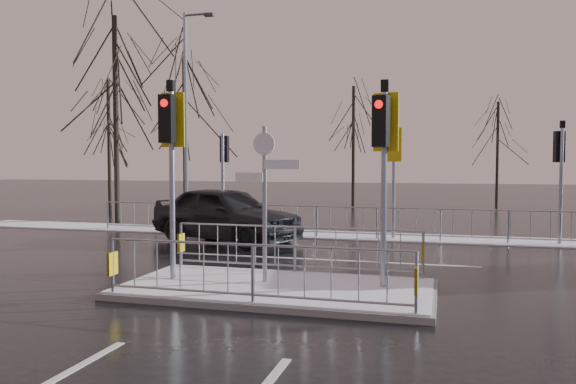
# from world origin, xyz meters

# --- Properties ---
(ground) EXTENTS (120.00, 120.00, 0.00)m
(ground) POSITION_xyz_m (0.00, 0.00, 0.00)
(ground) COLOR black
(ground) RESTS_ON ground
(snow_verge) EXTENTS (30.00, 2.00, 0.04)m
(snow_verge) POSITION_xyz_m (0.00, 8.60, 0.02)
(snow_verge) COLOR white
(snow_verge) RESTS_ON ground
(lane_markings) EXTENTS (8.00, 11.38, 0.01)m
(lane_markings) POSITION_xyz_m (0.00, -0.33, 0.00)
(lane_markings) COLOR silver
(lane_markings) RESTS_ON ground
(traffic_island) EXTENTS (6.00, 3.04, 4.15)m
(traffic_island) POSITION_xyz_m (-0.01, 0.01, 0.39)
(traffic_island) COLOR slate
(traffic_island) RESTS_ON ground
(far_kerb_fixtures) EXTENTS (18.00, 0.65, 3.83)m
(far_kerb_fixtures) POSITION_xyz_m (0.29, 8.09, 1.02)
(far_kerb_fixtures) COLOR gray
(far_kerb_fixtures) RESTS_ON ground
(car_far_lane) EXTENTS (5.59, 3.81, 1.77)m
(car_far_lane) POSITION_xyz_m (-3.58, 6.29, 0.88)
(car_far_lane) COLOR black
(car_far_lane) RESTS_ON ground
(tree_near_a) EXTENTS (4.75, 4.75, 8.97)m
(tree_near_a) POSITION_xyz_m (-10.50, 11.00, 6.11)
(tree_near_a) COLOR black
(tree_near_a) RESTS_ON ground
(tree_near_b) EXTENTS (4.00, 4.00, 7.55)m
(tree_near_b) POSITION_xyz_m (-8.00, 12.50, 5.15)
(tree_near_b) COLOR black
(tree_near_b) RESTS_ON ground
(tree_near_c) EXTENTS (3.50, 3.50, 6.61)m
(tree_near_c) POSITION_xyz_m (-12.50, 13.50, 4.50)
(tree_near_c) COLOR black
(tree_near_c) RESTS_ON ground
(tree_far_a) EXTENTS (3.75, 3.75, 7.08)m
(tree_far_a) POSITION_xyz_m (-2.00, 22.00, 4.82)
(tree_far_a) COLOR black
(tree_far_a) RESTS_ON ground
(tree_far_b) EXTENTS (3.25, 3.25, 6.14)m
(tree_far_b) POSITION_xyz_m (6.00, 24.00, 4.18)
(tree_far_b) COLOR black
(tree_far_b) RESTS_ON ground
(street_lamp_left) EXTENTS (1.25, 0.18, 8.20)m
(street_lamp_left) POSITION_xyz_m (-6.43, 9.50, 4.49)
(street_lamp_left) COLOR gray
(street_lamp_left) RESTS_ON ground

